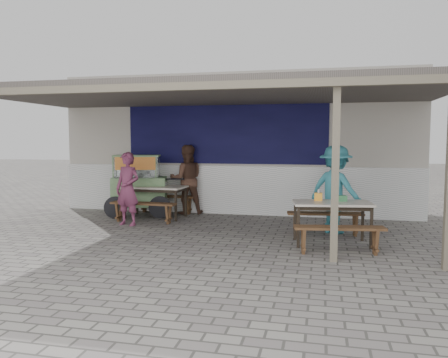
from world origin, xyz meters
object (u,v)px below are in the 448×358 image
Objects in this scene: vendor_cart at (139,183)px; patron_wall_side at (187,180)px; table_left at (155,189)px; condiment_bowl at (150,185)px; table_right at (332,206)px; donation_box at (342,198)px; bench_left_wall at (166,200)px; bench_right_wall at (325,218)px; bench_left_street at (143,208)px; bench_right_street at (339,234)px; patron_street_side at (128,189)px; condiment_jar at (165,184)px; patron_right_table at (335,189)px; tissue_box at (318,197)px.

vendor_cart is 1.02× the size of patron_wall_side.
condiment_bowl reaches higher than table_left.
donation_box is (0.17, 0.11, 0.13)m from table_right.
bench_right_wall is at bearing -22.79° from bench_left_wall.
table_left is 0.74m from bench_left_street.
bench_left_wall is at bearing -17.74° from patron_wall_side.
patron_street_side reaches higher than bench_right_street.
bench_right_wall is at bearing -31.66° from vendor_cart.
bench_right_street is 1.39m from bench_right_wall.
vendor_cart is at bearing 168.55° from table_left.
condiment_jar reaches higher than bench_right_street.
vendor_cart is 4.67m from patron_right_table.
bench_left_wall is 0.74m from patron_wall_side.
condiment_bowl reaches higher than bench_left_street.
vendor_cart is 0.64m from condiment_jar.
condiment_jar is (0.64, 0.09, -0.01)m from vendor_cart.
bench_left_wall and bench_right_street have the same top height.
table_right is 4.29m from patron_wall_side.
table_right is at bearing 90.00° from bench_right_street.
bench_left_wall and bench_right_wall have the same top height.
vendor_cart is at bearing 155.11° from bench_right_wall.
condiment_jar is at bearing 52.98° from table_left.
patron_street_side reaches higher than vendor_cart.
donation_box is at bearing 23.00° from table_right.
tissue_box is at bearing -29.87° from bench_left_wall.
bench_right_street is (4.15, -1.86, -0.00)m from bench_left_street.
bench_left_street is 1.00m from condiment_jar.
bench_left_wall is 1.03× the size of bench_right_wall.
bench_right_street is at bearing 121.78° from patron_right_table.
condiment_jar is (-3.95, 2.72, 0.46)m from bench_right_street.
patron_wall_side reaches higher than bench_right_street.
table_left reaches higher than bench_left_wall.
patron_wall_side reaches higher than bench_left_street.
vendor_cart reaches higher than bench_right_wall.
bench_right_wall is 0.74m from tissue_box.
vendor_cart is at bearing 141.34° from bench_right_street.
bench_right_street and bench_right_wall have the same top height.
condiment_jar is (0.40, 1.21, 0.00)m from patron_street_side.
patron_wall_side is 12.46× the size of tissue_box.
bench_left_wall is 1.06× the size of table_right.
patron_street_side is (-4.24, 0.83, 0.12)m from table_right.
patron_wall_side is (-3.57, 3.21, 0.52)m from bench_right_street.
bench_left_street is at bearing 72.22° from patron_street_side.
table_right is 0.82× the size of vendor_cart.
donation_box is at bearing -73.29° from bench_right_wall.
vendor_cart is at bearing 115.00° from patron_street_side.
vendor_cart reaches higher than tissue_box.
tissue_box is (-0.32, -0.84, -0.04)m from patron_right_table.
tissue_box is at bearing 103.59° from bench_right_street.
condiment_jar reaches higher than table_right.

